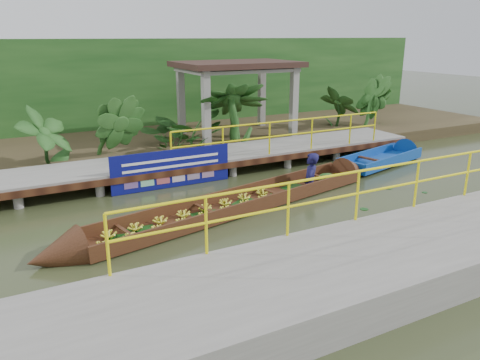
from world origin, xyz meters
name	(u,v)px	position (x,y,z in m)	size (l,w,h in m)	color
ground	(246,209)	(0.00, 0.00, 0.00)	(80.00, 80.00, 0.00)	#2D341A
land_strip	(153,142)	(0.00, 7.50, 0.23)	(30.00, 8.00, 0.45)	#342A1A
far_dock	(194,159)	(0.02, 3.43, 0.48)	(16.00, 2.06, 1.66)	slate
near_dock	(405,257)	(1.00, -4.20, 0.30)	(18.00, 2.40, 1.73)	slate
pavilion	(237,72)	(3.00, 6.30, 2.82)	(4.40, 3.00, 3.00)	slate
foliage_backdrop	(132,89)	(0.00, 10.00, 2.00)	(30.00, 0.80, 4.00)	#184415
vendor_boat	(251,196)	(0.21, 0.15, 0.26)	(10.11, 3.07, 2.29)	#391E0F
moored_blue_boat	(396,155)	(6.84, 1.78, 0.17)	(4.12, 1.97, 0.95)	#0D3C95
blue_banner	(172,168)	(-1.02, 2.48, 0.56)	(3.47, 0.04, 1.08)	navy
tropical_plants	(231,114)	(2.25, 5.30, 1.42)	(14.56, 1.56, 1.94)	#184415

